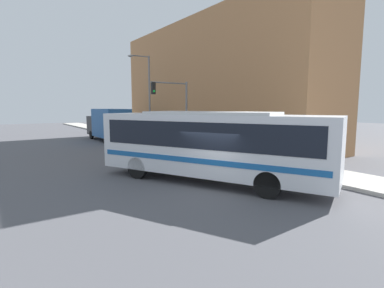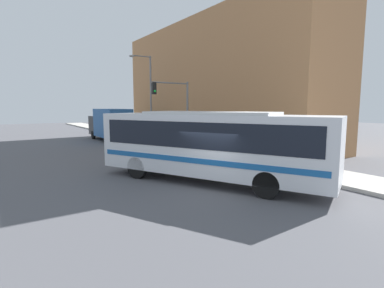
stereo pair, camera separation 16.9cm
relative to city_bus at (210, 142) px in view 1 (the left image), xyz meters
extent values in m
plane|color=#515156|center=(-0.36, -1.08, -1.96)|extent=(120.00, 120.00, 0.00)
cube|color=#B7B2A8|center=(5.68, 18.92, -1.87)|extent=(3.08, 70.00, 0.17)
cube|color=#B27A4C|center=(10.22, 12.94, 3.92)|extent=(6.00, 26.04, 11.75)
cube|color=silver|center=(0.00, 0.00, -0.11)|extent=(7.20, 11.26, 2.77)
cube|color=black|center=(0.00, 0.00, 0.39)|extent=(6.84, 10.47, 1.16)
cube|color=#19599E|center=(0.00, 0.00, -0.72)|extent=(7.04, 10.87, 0.24)
cube|color=silver|center=(0.00, 0.00, 1.33)|extent=(4.83, 6.61, 0.16)
cylinder|color=black|center=(-0.46, 3.64, -1.41)|extent=(0.72, 1.10, 1.09)
cylinder|color=black|center=(-2.55, 2.64, -1.41)|extent=(0.72, 1.10, 1.09)
cylinder|color=black|center=(2.38, -2.29, -1.41)|extent=(0.72, 1.10, 1.09)
cylinder|color=black|center=(0.29, -3.29, -1.41)|extent=(0.72, 1.10, 1.09)
cube|color=#265999|center=(1.85, 18.91, -0.07)|extent=(2.35, 5.51, 2.88)
cube|color=#262628|center=(1.85, 22.74, -0.48)|extent=(2.23, 2.14, 2.05)
cylinder|color=black|center=(0.82, 22.36, -1.51)|extent=(0.25, 0.90, 0.90)
cylinder|color=black|center=(0.82, 17.88, -1.51)|extent=(0.25, 0.90, 0.90)
cylinder|color=gold|center=(4.74, 1.43, -1.50)|extent=(0.28, 0.28, 0.57)
sphere|color=gold|center=(4.74, 1.43, -1.14)|extent=(0.26, 0.26, 0.26)
cylinder|color=gold|center=(4.74, 1.28, -1.47)|extent=(0.12, 0.17, 0.12)
cylinder|color=slate|center=(4.89, 9.44, 0.91)|extent=(0.16, 0.16, 5.38)
cylinder|color=slate|center=(3.29, 9.44, 3.45)|extent=(3.20, 0.11, 0.11)
cube|color=black|center=(1.89, 9.44, 3.00)|extent=(0.30, 0.24, 0.90)
sphere|color=#19D83F|center=(1.89, 9.30, 2.77)|extent=(0.18, 0.18, 0.18)
cylinder|color=slate|center=(4.99, 16.30, 2.39)|extent=(0.18, 0.18, 8.34)
cylinder|color=slate|center=(4.02, 16.30, 6.46)|extent=(1.94, 0.11, 0.11)
ellipsoid|color=gray|center=(3.05, 16.30, 6.38)|extent=(0.56, 0.28, 0.20)
camera|label=1|loc=(-8.64, -11.04, 1.66)|focal=28.00mm
camera|label=2|loc=(-8.50, -11.14, 1.66)|focal=28.00mm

